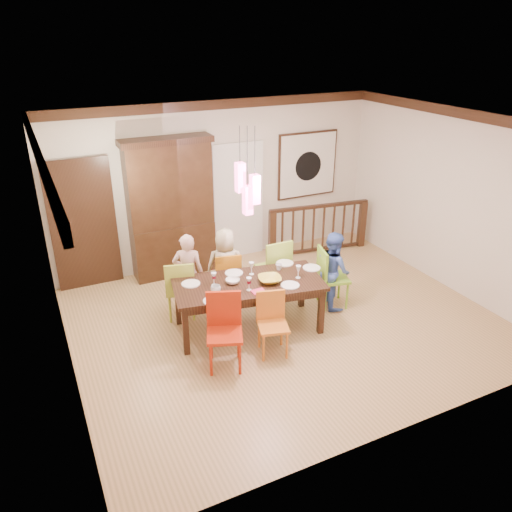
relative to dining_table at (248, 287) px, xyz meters
name	(u,v)px	position (x,y,z in m)	size (l,w,h in m)	color
floor	(285,320)	(0.57, -0.06, -0.67)	(6.00, 6.00, 0.00)	#9E7E4C
ceiling	(290,123)	(0.57, -0.06, 2.23)	(6.00, 6.00, 0.00)	white
wall_back	(219,184)	(0.57, 2.44, 0.78)	(6.00, 6.00, 0.00)	beige
wall_left	(56,273)	(-2.43, -0.06, 0.78)	(5.00, 5.00, 0.00)	beige
wall_right	(450,201)	(3.57, -0.06, 0.78)	(5.00, 5.00, 0.00)	beige
crown_molding	(290,129)	(0.57, -0.06, 2.15)	(6.00, 5.00, 0.16)	black
panel_door	(84,227)	(-1.83, 2.39, 0.38)	(1.04, 0.07, 2.24)	black
white_doorway	(238,203)	(0.92, 2.41, 0.38)	(0.97, 0.05, 2.22)	silver
painting	(308,165)	(2.37, 2.40, 0.93)	(1.25, 0.06, 1.25)	black
pendant_cluster	(248,189)	(0.00, 0.00, 1.44)	(0.27, 0.21, 1.14)	#FF4C94
dining_table	(248,287)	(0.00, 0.00, 0.00)	(2.21, 1.30, 0.75)	black
chair_far_left	(180,284)	(-0.77, 0.75, -0.13)	(0.52, 0.52, 0.94)	#96AA32
chair_far_mid	(227,274)	(0.01, 0.83, -0.16)	(0.47, 0.47, 0.88)	#BF7214
chair_far_right	(273,263)	(0.76, 0.71, -0.09)	(0.46, 0.46, 1.00)	#A8D143
chair_near_left	(224,329)	(-0.65, -0.69, -0.10)	(0.58, 0.58, 0.99)	#A7240B
chair_near_mid	(273,322)	(0.03, -0.70, -0.18)	(0.48, 0.48, 0.86)	#C76C20
chair_end_right	(334,273)	(1.47, 0.04, -0.12)	(0.53, 0.53, 0.96)	#77B529
china_hutch	(171,208)	(-0.41, 2.24, 0.53)	(1.51, 0.46, 2.39)	black
balustrade	(318,228)	(2.36, 1.89, -0.17)	(2.01, 0.35, 0.96)	black
person_far_left	(188,274)	(-0.60, 0.84, -0.03)	(0.46, 0.30, 1.27)	beige
person_far_mid	(226,267)	(0.00, 0.84, -0.04)	(0.61, 0.39, 1.24)	#BBB08D
person_end_right	(333,270)	(1.45, 0.05, -0.05)	(0.59, 0.46, 1.22)	#4161B6
serving_bowl	(270,279)	(0.27, -0.12, 0.12)	(0.32, 0.32, 0.08)	gold
small_bowl	(233,281)	(-0.21, 0.06, 0.12)	(0.20, 0.20, 0.06)	white
cup_left	(216,289)	(-0.52, -0.09, 0.14)	(0.13, 0.13, 0.10)	silver
cup_right	(279,267)	(0.57, 0.16, 0.13)	(0.10, 0.10, 0.09)	silver
plate_far_left	(191,284)	(-0.75, 0.29, 0.09)	(0.26, 0.26, 0.01)	white
plate_far_mid	(234,273)	(-0.07, 0.33, 0.09)	(0.26, 0.26, 0.01)	white
plate_far_right	(285,263)	(0.75, 0.31, 0.09)	(0.26, 0.26, 0.01)	white
plate_near_left	(213,301)	(-0.64, -0.29, 0.09)	(0.26, 0.26, 0.01)	white
plate_near_mid	(290,285)	(0.47, -0.35, 0.09)	(0.26, 0.26, 0.01)	white
plate_end_right	(312,268)	(1.03, -0.01, 0.09)	(0.26, 0.26, 0.01)	white
wine_glass_a	(214,279)	(-0.46, 0.13, 0.18)	(0.08, 0.08, 0.19)	#590C19
wine_glass_b	(252,268)	(0.14, 0.20, 0.18)	(0.08, 0.08, 0.19)	silver
wine_glass_c	(249,284)	(-0.09, -0.22, 0.18)	(0.08, 0.08, 0.19)	#590C19
wine_glass_d	(298,272)	(0.69, -0.19, 0.18)	(0.08, 0.08, 0.19)	silver
napkin	(258,291)	(0.00, -0.32, 0.09)	(0.18, 0.14, 0.01)	#D83359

